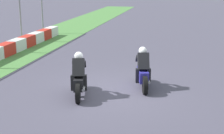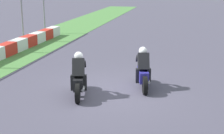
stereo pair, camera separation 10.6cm
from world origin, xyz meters
The scene contains 3 objects.
ground_plane centered at (0.00, 0.00, 0.00)m, with size 120.00×120.00×0.00m, color #464354.
rider_lane_a centered at (0.64, -1.02, 0.62)m, with size 2.01×0.68×1.51m.
rider_lane_b centered at (-0.67, 0.98, 0.62)m, with size 2.01×0.68×1.51m.
Camera 1 is at (-10.94, -2.43, 3.89)m, focal length 53.30 mm.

